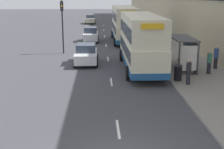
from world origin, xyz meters
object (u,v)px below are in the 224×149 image
traffic_light_far_kerb (62,18)px  pedestrian_at_shelter (209,62)px  car_3 (91,35)px  pedestrian_1 (196,63)px  double_decker_bus_near (141,41)px  car_2 (117,17)px  car_1 (86,54)px  litter_bin (178,73)px  double_decker_bus_ahead (124,23)px  car_0 (90,19)px  pedestrian_4 (161,51)px  pedestrian_2 (216,57)px  pedestrian_3 (189,72)px  bus_shelter (185,48)px

traffic_light_far_kerb → pedestrian_at_shelter: bearing=-38.1°
car_3 → traffic_light_far_kerb: bearing=71.9°
pedestrian_1 → double_decker_bus_near: bearing=150.7°
double_decker_bus_near → car_2: size_ratio=2.25×
car_1 → litter_bin: (6.49, -5.99, -0.18)m
double_decker_bus_ahead → car_0: bearing=101.3°
double_decker_bus_near → pedestrian_1: size_ratio=6.08×
pedestrian_at_shelter → pedestrian_4: 4.98m
car_1 → car_3: size_ratio=1.02×
double_decker_bus_near → double_decker_bus_ahead: size_ratio=0.95×
pedestrian_at_shelter → pedestrian_2: size_ratio=0.96×
double_decker_bus_near → pedestrian_1: bearing=-29.3°
pedestrian_1 → litter_bin: 2.39m
litter_bin → car_3: bearing=109.0°
pedestrian_2 → litter_bin: pedestrian_2 is taller
litter_bin → pedestrian_at_shelter: bearing=31.5°
pedestrian_at_shelter → litter_bin: bearing=-148.5°
pedestrian_2 → traffic_light_far_kerb: traffic_light_far_kerb is taller
double_decker_bus_ahead → car_0: 24.56m
litter_bin → car_1: bearing=137.3°
pedestrian_at_shelter → pedestrian_3: (-2.30, -2.68, -0.04)m
double_decker_bus_ahead → pedestrian_at_shelter: 17.41m
pedestrian_at_shelter → litter_bin: (-2.71, -1.66, -0.36)m
double_decker_bus_near → pedestrian_3: double_decker_bus_near is taller
bus_shelter → pedestrian_1: (0.50, -1.31, -0.89)m
pedestrian_3 → litter_bin: size_ratio=1.59×
bus_shelter → litter_bin: 3.40m
car_1 → traffic_light_far_kerb: 6.04m
double_decker_bus_near → car_1: double_decker_bus_near is taller
pedestrian_1 → pedestrian_4: size_ratio=0.91×
double_decker_bus_ahead → car_1: (-4.25, -12.32, -1.44)m
car_2 → traffic_light_far_kerb: bearing=-101.6°
pedestrian_at_shelter → pedestrian_4: pedestrian_4 is taller
double_decker_bus_ahead → bus_shelter: bearing=-77.3°
bus_shelter → litter_bin: bearing=-112.6°
pedestrian_4 → car_2: bearing=91.8°
car_2 → pedestrian_at_shelter: 46.10m
double_decker_bus_ahead → litter_bin: bearing=-83.0°
car_1 → pedestrian_4: 6.41m
car_2 → pedestrian_at_shelter: (4.14, -45.92, 0.16)m
double_decker_bus_ahead → traffic_light_far_kerb: (-6.71, -7.49, 1.23)m
pedestrian_4 → litter_bin: pedestrian_4 is taller
double_decker_bus_ahead → pedestrian_1: size_ratio=6.37×
double_decker_bus_near → car_1: (-4.41, 2.23, -1.44)m
double_decker_bus_near → pedestrian_at_shelter: 5.38m
double_decker_bus_near → pedestrian_1: 4.55m
pedestrian_4 → traffic_light_far_kerb: bearing=150.4°
pedestrian_2 → double_decker_bus_near: bearing=174.9°
car_2 → pedestrian_2: pedestrian_2 is taller
double_decker_bus_ahead → litter_bin: size_ratio=10.08×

